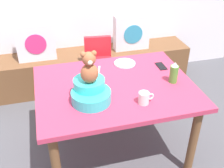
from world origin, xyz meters
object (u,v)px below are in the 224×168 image
highchair (99,63)px  teddy_bear (89,68)px  dining_table (115,95)px  infant_seat_teal (90,92)px  pillow_floral_right (131,32)px  dinner_plate_near (125,63)px  ketchup_bottle (174,73)px  cell_phone (161,66)px  pillow_floral_left (36,42)px  coffee_mug (144,98)px

highchair → teddy_bear: bearing=-105.9°
dining_table → infant_seat_teal: infant_seat_teal is taller
pillow_floral_right → dinner_plate_near: (-0.36, -0.89, 0.07)m
highchair → ketchup_bottle: 1.04m
pillow_floral_right → teddy_bear: 1.63m
dinner_plate_near → cell_phone: 0.34m
pillow_floral_right → teddy_bear: (-0.79, -1.39, 0.34)m
pillow_floral_right → infant_seat_teal: 1.60m
pillow_floral_left → dining_table: size_ratio=0.34×
pillow_floral_left → pillow_floral_right: (1.17, 0.00, 0.00)m
highchair → coffee_mug: (0.10, -1.12, 0.27)m
teddy_bear → ketchup_bottle: 0.75m
infant_seat_teal → dinner_plate_near: 0.65m
teddy_bear → coffee_mug: bearing=-20.8°
highchair → dining_table: bearing=-92.8°
dinner_plate_near → cell_phone: size_ratio=1.39×
cell_phone → pillow_floral_right: bearing=-92.3°
ketchup_bottle → cell_phone: 0.29m
coffee_mug → dinner_plate_near: bearing=85.8°
pillow_floral_right → cell_phone: bearing=-92.9°
highchair → infant_seat_teal: size_ratio=2.39×
teddy_bear → pillow_floral_left: bearing=105.4°
pillow_floral_left → highchair: pillow_floral_left is taller
cell_phone → ketchup_bottle: bearing=87.6°
pillow_floral_right → coffee_mug: (-0.41, -1.53, 0.11)m
infant_seat_teal → pillow_floral_right: bearing=60.4°
pillow_floral_right → teddy_bear: teddy_bear is taller
coffee_mug → dinner_plate_near: size_ratio=0.60×
highchair → dinner_plate_near: highchair is taller
coffee_mug → infant_seat_teal: bearing=159.2°
pillow_floral_left → dinner_plate_near: bearing=-47.9°
dining_table → teddy_bear: teddy_bear is taller
dinner_plate_near → pillow_floral_left: bearing=132.1°
pillow_floral_left → ketchup_bottle: size_ratio=2.38×
ketchup_bottle → pillow_floral_right: bearing=87.1°
dining_table → highchair: 0.83m
highchair → ketchup_bottle: (0.45, -0.89, 0.31)m
pillow_floral_right → coffee_mug: 1.59m
dining_table → dinner_plate_near: dinner_plate_near is taller
infant_seat_teal → coffee_mug: infant_seat_teal is taller
pillow_floral_right → infant_seat_teal: (-0.79, -1.39, 0.13)m
dining_table → coffee_mug: (0.14, -0.30, 0.14)m
coffee_mug → dining_table: bearing=115.3°
coffee_mug → cell_phone: bearing=54.5°
ketchup_bottle → dining_table: bearing=171.3°
pillow_floral_left → dining_table: bearing=-63.3°
pillow_floral_left → coffee_mug: (0.76, -1.53, 0.11)m
ketchup_bottle → cell_phone: (0.01, 0.28, -0.08)m
pillow_floral_left → cell_phone: 1.52m
pillow_floral_right → dinner_plate_near: 0.97m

